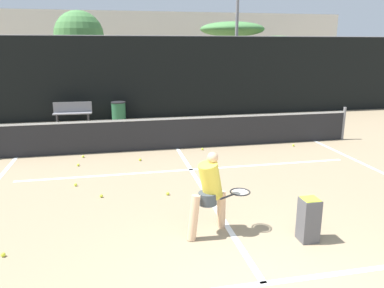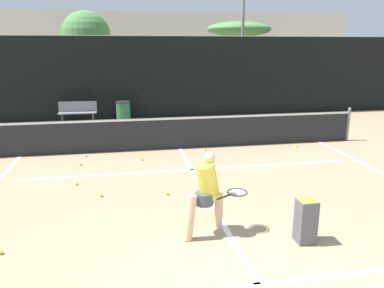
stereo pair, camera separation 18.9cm
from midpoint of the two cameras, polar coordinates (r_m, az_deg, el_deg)
The scene contains 23 objects.
court_baseline_near at distance 5.25m, azimuth 11.06°, elevation -20.28°, with size 11.00×0.10×0.01m, color white.
court_service_line at distance 9.33m, azimuth 0.58°, elevation -3.93°, with size 8.25×0.10×0.01m, color white.
court_center_mark at distance 8.10m, azimuth 2.39°, elevation -6.92°, with size 0.10×6.72×0.01m, color white.
net at distance 11.11m, azimuth -1.41°, elevation 1.87°, with size 11.09×0.09×1.07m.
fence_back at distance 15.97m, azimuth -4.39°, elevation 10.06°, with size 24.00×0.06×3.39m.
player_practicing at distance 6.06m, azimuth 3.19°, elevation -7.15°, with size 1.20×0.54×1.38m.
tennis_ball_scattered_0 at distance 11.85m, azimuth 16.11°, elevation -0.28°, with size 0.07×0.07×0.07m, color #D1E033.
tennis_ball_scattered_1 at distance 10.14m, azimuth -7.12°, elevation -2.32°, with size 0.07×0.07×0.07m, color #D1E033.
tennis_ball_scattered_2 at distance 10.06m, azimuth -16.13°, elevation -2.94°, with size 0.07×0.07×0.07m, color #D1E033.
tennis_ball_scattered_3 at distance 7.92m, azimuth -13.03°, elevation -7.59°, with size 0.07×0.07×0.07m, color #D1E033.
tennis_ball_scattered_4 at distance 8.68m, azimuth -16.60°, elevation -5.82°, with size 0.07×0.07×0.07m, color #D1E033.
tennis_ball_scattered_5 at distance 11.04m, azimuth 2.45°, elevation -0.78°, with size 0.07×0.07×0.07m, color #D1E033.
tennis_ball_scattered_8 at distance 6.38m, azimuth -26.36°, elevation -14.56°, with size 0.07×0.07×0.07m, color #D1E033.
tennis_ball_scattered_9 at distance 10.77m, azimuth -15.41°, elevation -1.72°, with size 0.07×0.07×0.07m, color #D1E033.
tennis_ball_scattered_10 at distance 7.82m, azimuth -3.11°, elevation -7.52°, with size 0.07×0.07×0.07m, color #D1E033.
ball_hopper at distance 6.22m, azimuth 17.81°, elevation -10.96°, with size 0.28×0.28×0.71m.
courtside_bench at distance 15.37m, azimuth -16.68°, elevation 4.69°, with size 1.46×0.41×0.86m.
trash_bin at distance 15.49m, azimuth -10.08°, elevation 4.93°, with size 0.58×0.58×0.80m.
parked_car at distance 20.36m, azimuth -1.35°, elevation 8.02°, with size 1.71×4.18×1.40m.
tree_west at distance 24.38m, azimuth 7.36°, elevation 16.88°, with size 3.98×3.98×4.42m.
tree_mid at distance 23.33m, azimuth -15.62°, elevation 15.57°, with size 2.81×2.81×4.94m.
tree_east at distance 24.57m, azimuth 14.14°, elevation 14.58°, with size 3.05×3.05×3.58m.
building_far at distance 32.63m, azimuth -7.71°, elevation 14.36°, with size 36.00×2.40×5.62m, color beige.
Camera 2 is at (-1.60, -3.43, 3.00)m, focal length 35.00 mm.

